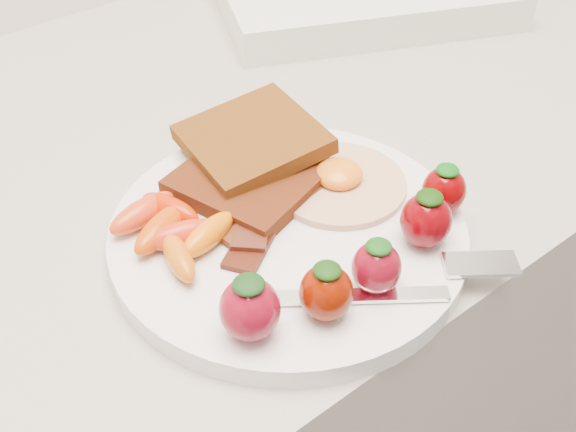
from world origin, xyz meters
TOP-DOWN VIEW (x-y plane):
  - plate at (0.03, 1.53)m, footprint 0.27×0.27m
  - toast_lower at (0.04, 1.59)m, footprint 0.13×0.13m
  - toast_upper at (0.06, 1.62)m, footprint 0.12×0.11m
  - fried_egg at (0.09, 1.54)m, footprint 0.12×0.12m
  - bacon_strips at (0.02, 1.55)m, footprint 0.12×0.10m
  - baby_carrots at (-0.05, 1.57)m, footprint 0.08×0.10m
  - strawberries at (0.03, 1.46)m, footprint 0.22×0.06m
  - fork at (0.06, 1.43)m, footprint 0.17×0.10m

SIDE VIEW (x-z plane):
  - plate at x=0.03m, z-range 0.90..0.92m
  - fork at x=0.06m, z-range 0.92..0.92m
  - bacon_strips at x=0.02m, z-range 0.92..0.93m
  - fried_egg at x=0.09m, z-range 0.91..0.93m
  - toast_lower at x=0.04m, z-range 0.92..0.93m
  - baby_carrots at x=-0.05m, z-range 0.92..0.94m
  - toast_upper at x=0.06m, z-range 0.93..0.95m
  - strawberries at x=0.03m, z-range 0.92..0.96m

